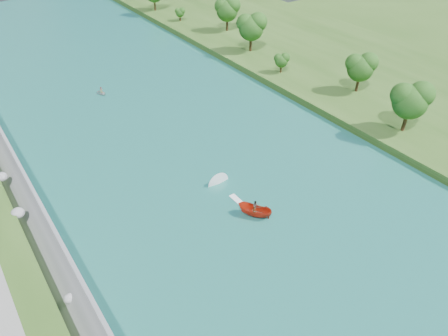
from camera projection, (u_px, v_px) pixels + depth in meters
ground at (279, 235)px, 57.00m from camera, size 260.00×260.00×0.00m
river_water at (198, 163)px, 70.35m from camera, size 55.00×240.00×0.10m
berm_east at (396, 85)px, 92.83m from camera, size 44.00×240.00×1.50m
riprap_bank at (33, 221)px, 56.63m from camera, size 4.15×236.00×4.25m
trees_east at (350, 72)px, 83.67m from camera, size 13.41×145.14×11.40m
motorboat at (250, 207)px, 60.27m from camera, size 4.23×19.25×2.02m
raft at (102, 92)px, 90.54m from camera, size 2.37×2.89×1.52m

